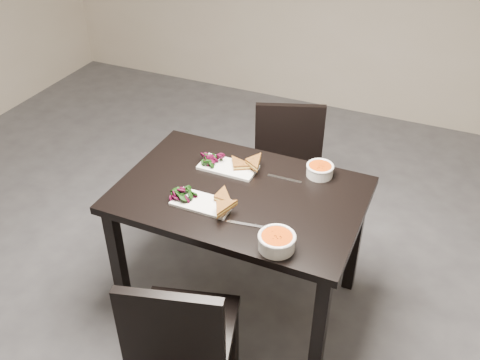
# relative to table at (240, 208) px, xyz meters

# --- Properties ---
(ground) EXTENTS (5.00, 5.00, 0.00)m
(ground) POSITION_rel_table_xyz_m (-0.38, 0.01, -0.65)
(ground) COLOR #47474C
(ground) RESTS_ON ground
(table) EXTENTS (1.20, 0.80, 0.75)m
(table) POSITION_rel_table_xyz_m (0.00, 0.00, 0.00)
(table) COLOR black
(table) RESTS_ON ground
(chair_near) EXTENTS (0.52, 0.52, 0.85)m
(chair_near) POSITION_rel_table_xyz_m (0.04, -0.70, -0.17)
(chair_near) COLOR black
(chair_near) RESTS_ON ground
(chair_far) EXTENTS (0.54, 0.54, 0.85)m
(chair_far) POSITION_rel_table_xyz_m (0.02, 0.69, -0.17)
(chair_far) COLOR black
(chair_far) RESTS_ON ground
(plate_near) EXTENTS (0.29, 0.14, 0.01)m
(plate_near) POSITION_rel_table_xyz_m (-0.12, -0.16, 0.11)
(plate_near) COLOR white
(plate_near) RESTS_ON table
(sandwich_near) EXTENTS (0.15, 0.12, 0.05)m
(sandwich_near) POSITION_rel_table_xyz_m (-0.06, -0.15, 0.14)
(sandwich_near) COLOR #9C5B20
(sandwich_near) RESTS_ON plate_near
(salad_near) EXTENTS (0.09, 0.08, 0.04)m
(salad_near) POSITION_rel_table_xyz_m (-0.22, -0.16, 0.13)
(salad_near) COLOR black
(salad_near) RESTS_ON plate_near
(soup_bowl_near) EXTENTS (0.16, 0.16, 0.07)m
(soup_bowl_near) POSITION_rel_table_xyz_m (0.31, -0.31, 0.14)
(soup_bowl_near) COLOR white
(soup_bowl_near) RESTS_ON table
(cutlery_near) EXTENTS (0.18, 0.04, 0.00)m
(cutlery_near) POSITION_rel_table_xyz_m (0.12, -0.22, 0.10)
(cutlery_near) COLOR silver
(cutlery_near) RESTS_ON table
(plate_far) EXTENTS (0.30, 0.15, 0.01)m
(plate_far) POSITION_rel_table_xyz_m (-0.14, 0.16, 0.11)
(plate_far) COLOR white
(plate_far) RESTS_ON table
(sandwich_far) EXTENTS (0.19, 0.17, 0.05)m
(sandwich_far) POSITION_rel_table_xyz_m (-0.07, 0.15, 0.14)
(sandwich_far) COLOR #9C5B20
(sandwich_far) RESTS_ON plate_far
(salad_far) EXTENTS (0.09, 0.08, 0.04)m
(salad_far) POSITION_rel_table_xyz_m (-0.24, 0.16, 0.13)
(salad_far) COLOR black
(salad_far) RESTS_ON plate_far
(soup_bowl_far) EXTENTS (0.14, 0.14, 0.06)m
(soup_bowl_far) POSITION_rel_table_xyz_m (0.32, 0.29, 0.13)
(soup_bowl_far) COLOR white
(soup_bowl_far) RESTS_ON table
(cutlery_far) EXTENTS (0.18, 0.02, 0.00)m
(cutlery_far) POSITION_rel_table_xyz_m (0.16, 0.19, 0.10)
(cutlery_far) COLOR silver
(cutlery_far) RESTS_ON table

